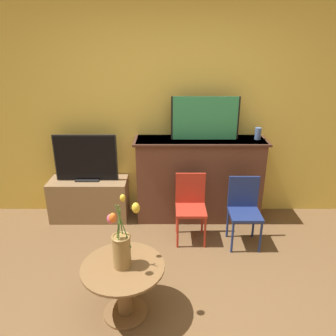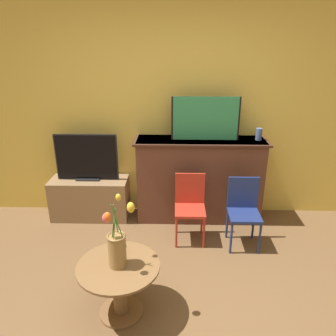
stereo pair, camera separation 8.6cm
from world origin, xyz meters
name	(u,v)px [view 1 (the left image)]	position (x,y,z in m)	size (l,w,h in m)	color
wall_back	(170,105)	(0.00, 2.13, 1.35)	(8.00, 0.06, 2.70)	#EAC651
fireplace_mantel	(198,178)	(0.33, 1.91, 0.52)	(1.52, 0.42, 1.00)	brown
painting	(204,118)	(0.38, 1.92, 1.25)	(0.76, 0.03, 0.48)	black
mantel_candle	(256,133)	(0.98, 1.91, 1.07)	(0.07, 0.07, 0.13)	#4C6699
tv_stand	(88,199)	(-1.00, 1.89, 0.25)	(0.93, 0.37, 0.50)	olive
tv_monitor	(84,159)	(-1.00, 1.90, 0.77)	(0.73, 0.12, 0.56)	black
chair_red	(189,203)	(0.21, 1.46, 0.42)	(0.32, 0.32, 0.73)	#B22D1E
chair_blue	(243,207)	(0.76, 1.37, 0.42)	(0.32, 0.32, 0.73)	navy
side_table	(123,283)	(-0.38, 0.35, 0.31)	(0.64, 0.64, 0.47)	brown
vase_tulips	(120,246)	(-0.38, 0.35, 0.65)	(0.23, 0.25, 0.55)	olive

